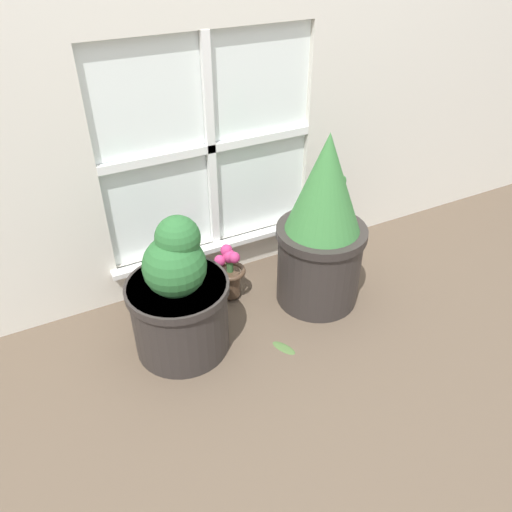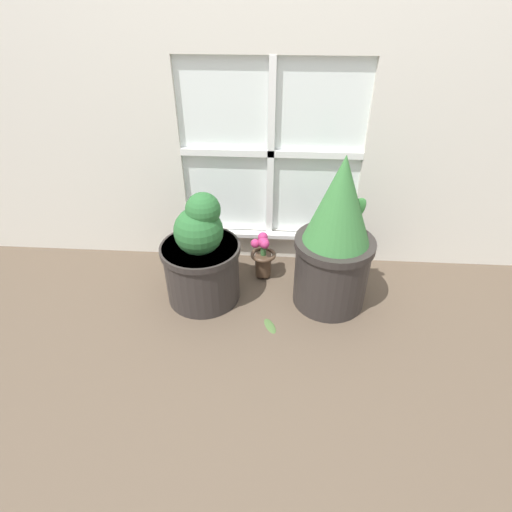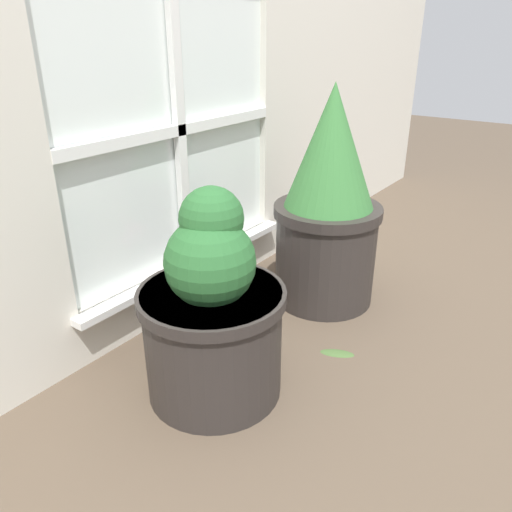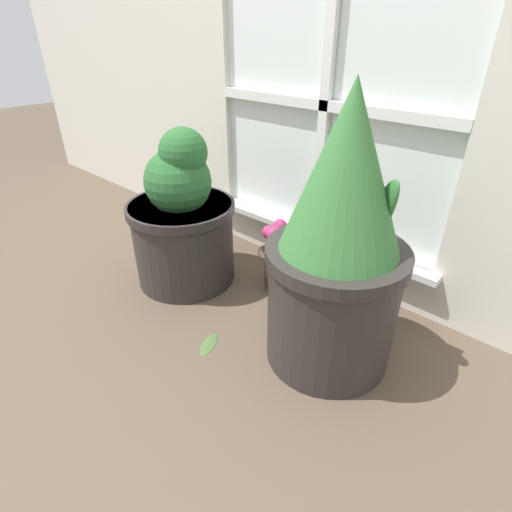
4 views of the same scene
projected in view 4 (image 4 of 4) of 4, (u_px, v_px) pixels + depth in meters
ground_plane at (213, 333)px, 1.33m from camera, size 10.00×10.00×0.00m
potted_plant_left at (183, 222)px, 1.51m from camera, size 0.40×0.40×0.60m
potted_plant_right at (338, 249)px, 1.07m from camera, size 0.39×0.39×0.80m
flower_vase at (276, 254)px, 1.51m from camera, size 0.14×0.14×0.28m
fallen_leaf at (209, 343)px, 1.29m from camera, size 0.09×0.12×0.01m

